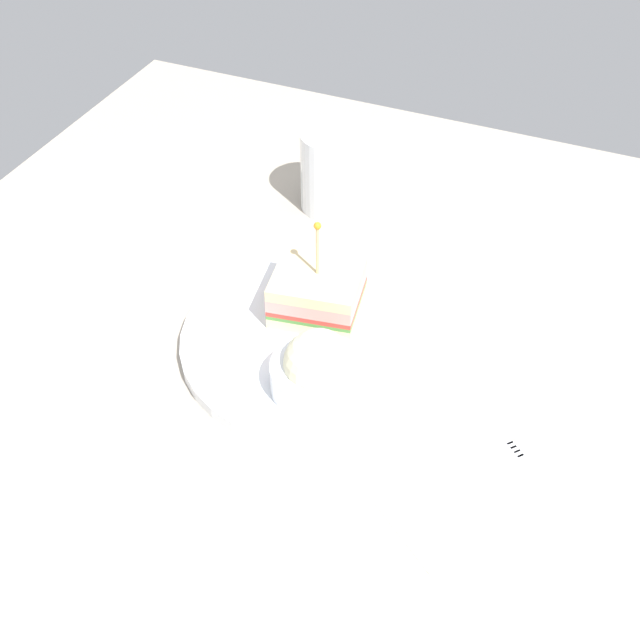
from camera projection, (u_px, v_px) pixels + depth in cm
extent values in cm
cube|color=#9E9384|center=(320.00, 353.00, 82.33)|extent=(91.93, 91.93, 2.00)
cylinder|color=white|center=(320.00, 341.00, 81.26)|extent=(26.10, 26.10, 1.21)
cube|color=beige|center=(318.00, 305.00, 83.27)|extent=(9.19, 8.83, 1.15)
cube|color=#478438|center=(318.00, 299.00, 82.75)|extent=(9.19, 8.83, 0.40)
cube|color=red|center=(318.00, 295.00, 82.45)|extent=(9.19, 8.83, 0.50)
cube|color=#E59389|center=(318.00, 288.00, 81.85)|extent=(9.19, 8.83, 1.31)
cube|color=beige|center=(318.00, 278.00, 81.03)|extent=(9.19, 8.83, 1.15)
cylinder|color=tan|center=(318.00, 252.00, 79.04)|extent=(0.30, 0.30, 5.95)
sphere|color=orange|center=(317.00, 226.00, 77.05)|extent=(0.70, 0.70, 0.70)
cylinder|color=white|center=(318.00, 376.00, 75.03)|extent=(8.38, 8.38, 2.73)
sphere|color=beige|center=(318.00, 363.00, 73.93)|extent=(6.03, 6.03, 6.03)
cylinder|color=#B74C33|center=(333.00, 177.00, 96.34)|extent=(6.41, 6.41, 7.54)
cylinder|color=white|center=(333.00, 170.00, 95.77)|extent=(7.29, 7.29, 9.25)
cube|color=white|center=(452.00, 497.00, 68.60)|extent=(14.68, 14.92, 0.15)
cube|color=silver|center=(439.00, 480.00, 69.73)|extent=(5.85, 6.58, 0.35)
cube|color=silver|center=(500.00, 455.00, 71.63)|extent=(4.02, 4.16, 0.35)
cube|color=silver|center=(528.00, 453.00, 71.84)|extent=(1.45, 1.63, 0.35)
cube|color=silver|center=(524.00, 448.00, 72.18)|extent=(1.45, 1.63, 0.35)
cube|color=silver|center=(520.00, 444.00, 72.51)|extent=(1.45, 1.63, 0.35)
cube|color=silver|center=(517.00, 440.00, 72.84)|extent=(1.45, 1.63, 0.35)
cube|color=silver|center=(466.00, 514.00, 67.33)|extent=(5.00, 5.52, 0.35)
cube|color=silver|center=(522.00, 490.00, 68.99)|extent=(5.77, 6.23, 0.24)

